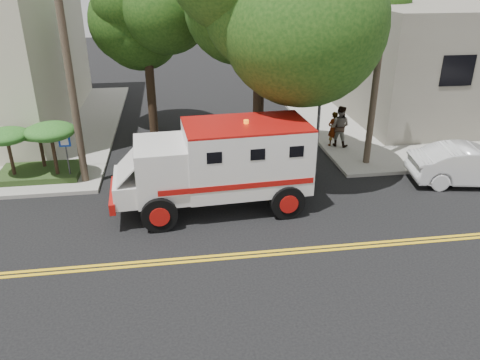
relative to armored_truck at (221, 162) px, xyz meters
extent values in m
plane|color=black|center=(0.40, -3.22, -1.77)|extent=(100.00, 100.00, 0.00)
cube|color=gray|center=(13.90, 10.28, -1.70)|extent=(17.00, 17.00, 0.15)
cube|color=slate|center=(15.40, 10.78, 1.38)|extent=(14.00, 12.00, 6.00)
cylinder|color=#382D23|center=(-5.20, 2.78, 2.73)|extent=(0.28, 0.28, 9.00)
cylinder|color=#382D23|center=(6.70, 2.98, 2.73)|extent=(0.28, 0.28, 9.00)
cylinder|color=black|center=(1.90, 3.28, 1.73)|extent=(0.44, 0.44, 7.00)
cylinder|color=black|center=(-2.60, 8.78, 1.03)|extent=(0.44, 0.44, 5.60)
sphere|color=#13360E|center=(-2.60, 8.78, 3.83)|extent=(3.92, 3.92, 3.92)
sphere|color=#13360E|center=(-1.76, 8.22, 4.25)|extent=(3.36, 3.36, 3.36)
cylinder|color=black|center=(8.90, 12.78, 1.20)|extent=(0.44, 0.44, 5.95)
sphere|color=#13360E|center=(8.90, 12.78, 4.18)|extent=(4.20, 4.20, 4.20)
cylinder|color=#3F3F42|center=(4.20, 2.38, 0.03)|extent=(0.12, 0.12, 3.60)
imported|color=#3F3F42|center=(4.20, 2.38, 1.38)|extent=(0.15, 0.18, 0.90)
cylinder|color=#3F3F42|center=(-5.80, 2.98, -0.77)|extent=(0.06, 0.06, 2.00)
cube|color=#0C33A5|center=(-5.80, 2.92, 0.03)|extent=(0.45, 0.03, 0.45)
cube|color=#1E3314|center=(-7.10, 3.58, -1.50)|extent=(3.20, 2.00, 0.24)
cylinder|color=black|center=(-8.00, 3.28, -0.62)|extent=(0.14, 0.14, 1.52)
ellipsoid|color=#1C5118|center=(-8.00, 3.28, 0.23)|extent=(1.73, 1.73, 0.60)
cylinder|color=black|center=(-7.00, 3.98, -0.70)|extent=(0.14, 0.14, 1.36)
ellipsoid|color=#1C5118|center=(-7.00, 3.98, 0.06)|extent=(1.55, 1.55, 0.54)
cylinder|color=black|center=(-6.30, 3.08, -0.54)|extent=(0.14, 0.14, 1.68)
ellipsoid|color=#1C5118|center=(-6.30, 3.08, 0.40)|extent=(1.91, 1.91, 0.66)
cube|color=silver|center=(0.89, 0.05, 0.13)|extent=(4.39, 2.75, 2.29)
cube|color=silver|center=(-2.05, -0.12, -0.08)|extent=(1.88, 2.50, 1.85)
cube|color=black|center=(-2.90, -0.17, 0.41)|extent=(0.17, 1.85, 0.76)
cube|color=silver|center=(-3.19, -0.19, -0.63)|extent=(1.11, 2.23, 0.76)
cube|color=#9B0E0B|center=(-3.74, -0.22, -0.90)|extent=(0.33, 2.35, 0.38)
cube|color=#9B0E0B|center=(0.89, 0.05, 1.31)|extent=(4.39, 2.75, 0.07)
cylinder|color=black|center=(-2.20, -1.35, -1.17)|extent=(1.22, 0.42, 1.20)
cylinder|color=black|center=(-2.34, 1.08, -1.17)|extent=(1.22, 0.42, 1.20)
cylinder|color=black|center=(2.15, -1.10, -1.17)|extent=(1.22, 0.42, 1.20)
cylinder|color=black|center=(2.01, 1.34, -1.17)|extent=(1.22, 0.42, 1.20)
imported|color=silver|center=(10.06, 0.58, -0.99)|extent=(4.99, 2.43, 1.57)
imported|color=gray|center=(5.90, 5.26, -0.80)|extent=(0.71, 0.59, 1.65)
imported|color=gray|center=(6.18, 5.18, -0.65)|extent=(1.20, 1.15, 1.94)
camera|label=1|loc=(-1.55, -15.00, 6.20)|focal=35.00mm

